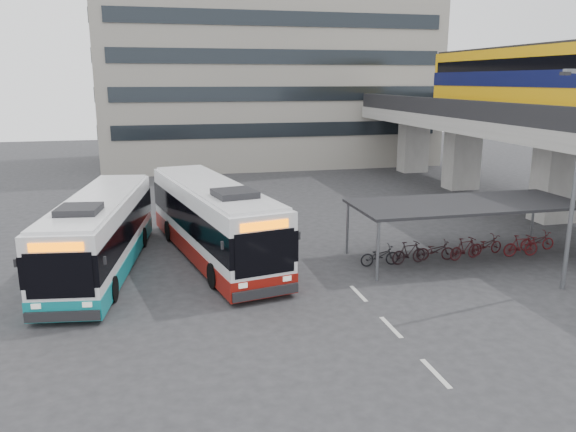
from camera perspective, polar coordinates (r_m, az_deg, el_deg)
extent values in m
plane|color=#28282B|center=(20.54, 0.55, -8.48)|extent=(120.00, 120.00, 0.00)
cube|color=gray|center=(34.57, 25.59, 3.26)|extent=(2.20, 1.60, 4.60)
cube|color=gray|center=(42.71, 17.26, 5.74)|extent=(2.20, 1.60, 4.60)
cube|color=gray|center=(49.72, 12.61, 7.06)|extent=(2.20, 1.60, 4.60)
cube|color=gray|center=(37.42, 22.21, 8.55)|extent=(8.00, 32.00, 0.90)
cube|color=black|center=(35.33, 17.30, 10.32)|extent=(0.35, 32.00, 1.10)
cube|color=black|center=(39.64, 26.84, 9.78)|extent=(0.35, 32.00, 1.10)
cube|color=#E2A10D|center=(35.79, 24.35, 12.26)|extent=(2.90, 20.00, 3.90)
cube|color=#0A0E3C|center=(35.79, 24.38, 12.58)|extent=(2.98, 20.02, 0.90)
cube|color=black|center=(35.80, 24.51, 13.86)|extent=(2.96, 19.20, 0.70)
cube|color=black|center=(35.84, 24.67, 15.37)|extent=(2.70, 19.60, 0.25)
cylinder|color=#595B60|center=(25.54, 6.06, -1.25)|extent=(0.12, 0.12, 2.40)
cylinder|color=#595B60|center=(30.05, 23.61, -0.07)|extent=(0.12, 0.12, 2.40)
cylinder|color=#595B60|center=(22.31, 9.10, -3.56)|extent=(0.12, 0.12, 2.40)
cube|color=black|center=(25.67, 17.64, 1.19)|extent=(10.00, 4.00, 0.12)
imported|color=black|center=(24.42, 9.18, -3.89)|extent=(1.71, 0.60, 0.90)
imported|color=black|center=(24.93, 12.03, -3.53)|extent=(1.66, 0.47, 1.00)
imported|color=black|center=(25.53, 14.74, -3.40)|extent=(1.71, 0.60, 0.90)
imported|color=black|center=(26.15, 17.33, -3.05)|extent=(1.66, 0.47, 1.00)
imported|color=#350C0F|center=(26.86, 19.78, -2.92)|extent=(1.71, 0.60, 0.90)
imported|color=#3F0C0F|center=(27.58, 22.12, -2.59)|extent=(1.66, 0.47, 1.00)
imported|color=#490C0F|center=(28.37, 24.32, -2.47)|extent=(1.71, 0.60, 0.90)
cube|color=gray|center=(55.69, -2.42, 18.56)|extent=(30.00, 15.00, 25.00)
cube|color=beige|center=(16.28, 14.76, -15.19)|extent=(0.15, 1.60, 0.01)
cube|color=beige|center=(18.68, 10.42, -11.04)|extent=(0.15, 1.60, 0.01)
cube|color=beige|center=(21.23, 7.18, -7.82)|extent=(0.15, 1.60, 0.01)
cube|color=white|center=(25.10, -7.65, -0.09)|extent=(4.92, 12.28, 2.75)
cube|color=maroon|center=(25.43, -7.56, -2.88)|extent=(4.97, 12.33, 0.75)
cube|color=black|center=(25.07, -7.66, 0.19)|extent=(4.98, 12.31, 1.15)
cube|color=#FF6D00|center=(19.36, -2.41, -0.98)|extent=(1.77, 0.44, 0.30)
cube|color=black|center=(21.96, -5.43, 2.27)|extent=(1.82, 1.88, 0.28)
cylinder|color=black|center=(21.61, -7.51, -6.03)|extent=(0.50, 1.04, 1.00)
cylinder|color=black|center=(28.88, -7.30, -0.97)|extent=(0.50, 1.04, 1.00)
cube|color=white|center=(24.40, -18.50, -1.35)|extent=(3.95, 11.53, 2.59)
cube|color=#0D757B|center=(24.72, -18.29, -4.04)|extent=(3.99, 11.57, 0.71)
cube|color=black|center=(24.37, -18.52, -1.08)|extent=(4.01, 11.55, 1.08)
cube|color=#FF6D00|center=(18.89, -22.50, -2.93)|extent=(1.68, 0.31, 0.28)
cube|color=black|center=(21.39, -20.47, 0.59)|extent=(1.64, 1.69, 0.26)
cylinder|color=black|center=(21.74, -23.26, -7.04)|extent=(0.41, 0.97, 0.94)
cylinder|color=black|center=(27.49, -14.58, -2.12)|extent=(0.41, 0.97, 0.94)
imported|color=black|center=(24.13, -16.98, -3.64)|extent=(0.46, 0.63, 1.62)
cylinder|color=#595B60|center=(22.97, 27.14, 2.95)|extent=(0.16, 0.16, 8.13)
cube|color=black|center=(21.75, 26.34, 12.84)|extent=(0.39, 0.26, 0.12)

